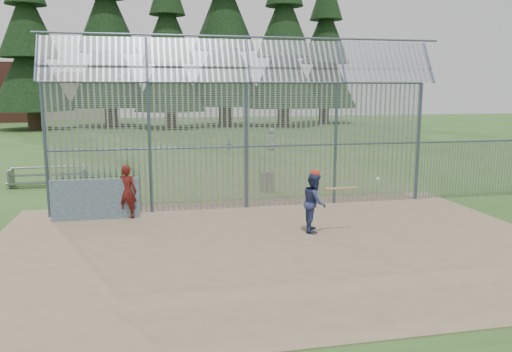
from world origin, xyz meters
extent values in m
plane|color=#2D511E|center=(0.00, 0.00, 0.00)|extent=(120.00, 120.00, 0.00)
cube|color=#756047|center=(0.00, -0.50, 0.01)|extent=(14.00, 10.00, 0.02)
cube|color=#38566B|center=(-4.60, 2.90, 0.62)|extent=(2.50, 0.12, 1.20)
imported|color=navy|center=(1.27, 0.42, 0.81)|extent=(0.80, 0.91, 1.58)
imported|color=maroon|center=(-3.70, 2.89, 0.82)|extent=(0.68, 0.57, 1.59)
imported|color=gray|center=(4.44, 18.46, 0.71)|extent=(0.82, 0.81, 1.43)
imported|color=slate|center=(1.61, 17.64, 0.40)|extent=(0.49, 0.44, 0.80)
sphere|color=#B22E17|center=(1.27, 0.42, 1.58)|extent=(0.25, 0.25, 0.25)
cylinder|color=#AA7F4C|center=(1.97, 0.27, 1.19)|extent=(0.85, 0.08, 0.07)
sphere|color=#AA7F4C|center=(1.54, 0.27, 1.19)|extent=(0.09, 0.09, 0.09)
sphere|color=white|center=(3.05, 0.39, 1.39)|extent=(0.09, 0.09, 0.09)
cylinder|color=gray|center=(1.25, 5.90, 0.35)|extent=(0.52, 0.52, 0.70)
cylinder|color=#9EA0A5|center=(1.25, 5.90, 0.72)|extent=(0.56, 0.56, 0.05)
sphere|color=#9EA0A5|center=(1.25, 5.90, 0.77)|extent=(0.10, 0.10, 0.10)
cube|color=slate|center=(-6.99, 8.47, 0.20)|extent=(3.00, 0.25, 0.05)
cube|color=slate|center=(-6.99, 8.82, 0.45)|extent=(3.00, 0.25, 0.05)
cube|color=slate|center=(-6.99, 9.17, 0.70)|extent=(3.00, 0.25, 0.05)
cube|color=slate|center=(-8.39, 8.82, 0.35)|extent=(0.06, 0.90, 0.70)
cube|color=gray|center=(-5.59, 8.82, 0.35)|extent=(0.06, 0.90, 0.70)
cylinder|color=#47566B|center=(-6.00, 3.50, 2.00)|extent=(0.10, 0.10, 4.00)
cylinder|color=#47566B|center=(-3.00, 3.50, 2.00)|extent=(0.10, 0.10, 4.00)
cylinder|color=#47566B|center=(0.00, 3.50, 2.00)|extent=(0.10, 0.10, 4.00)
cylinder|color=#47566B|center=(3.00, 3.50, 2.00)|extent=(0.10, 0.10, 4.00)
cylinder|color=#47566B|center=(6.00, 3.50, 2.00)|extent=(0.10, 0.10, 4.00)
cylinder|color=#47566B|center=(0.00, 3.50, 4.00)|extent=(12.00, 0.07, 0.07)
cylinder|color=#47566B|center=(0.00, 3.50, 2.00)|extent=(12.00, 0.06, 0.06)
cube|color=gray|center=(0.00, 3.50, 2.00)|extent=(12.00, 0.02, 4.00)
cube|color=gray|center=(0.00, 3.12, 4.65)|extent=(12.00, 0.77, 1.31)
cylinder|color=#47566B|center=(6.00, 3.50, 1.00)|extent=(0.08, 0.08, 2.00)
cylinder|color=#332319|center=(-14.00, 40.00, 1.53)|extent=(1.19, 1.19, 3.06)
cone|color=black|center=(-14.00, 40.00, 10.20)|extent=(7.48, 7.48, 13.94)
cylinder|color=#332319|center=(-7.00, 43.00, 1.71)|extent=(1.33, 1.33, 3.42)
cone|color=black|center=(-7.00, 43.00, 11.40)|extent=(8.36, 8.36, 15.58)
cylinder|color=#332319|center=(-1.00, 39.00, 1.44)|extent=(1.12, 1.12, 2.88)
cone|color=black|center=(-1.00, 39.00, 9.60)|extent=(7.04, 7.04, 13.12)
cylinder|color=#332319|center=(5.00, 42.00, 1.80)|extent=(1.40, 1.40, 3.60)
cone|color=black|center=(5.00, 42.00, 12.00)|extent=(8.80, 8.80, 16.40)
cylinder|color=#332319|center=(11.00, 40.00, 1.62)|extent=(1.26, 1.26, 3.24)
cone|color=black|center=(11.00, 40.00, 10.80)|extent=(7.92, 7.92, 14.76)
cylinder|color=#332319|center=(17.00, 44.00, 1.53)|extent=(1.19, 1.19, 3.06)
cone|color=black|center=(17.00, 44.00, 10.20)|extent=(7.48, 7.48, 13.94)
cube|color=#B2A58C|center=(-12.00, 58.00, 3.00)|extent=(8.00, 7.00, 6.00)
camera|label=1|loc=(-2.95, -11.98, 3.76)|focal=35.00mm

